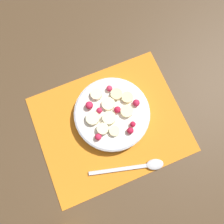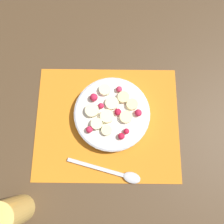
% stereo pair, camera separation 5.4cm
% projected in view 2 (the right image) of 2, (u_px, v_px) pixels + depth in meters
% --- Properties ---
extents(ground_plane, '(3.00, 3.00, 0.00)m').
position_uv_depth(ground_plane, '(107.00, 123.00, 0.58)').
color(ground_plane, '#4C3823').
extents(placemat, '(0.38, 0.30, 0.01)m').
position_uv_depth(placemat, '(107.00, 123.00, 0.58)').
color(placemat, orange).
rests_on(placemat, ground_plane).
extents(fruit_bowl, '(0.19, 0.19, 0.05)m').
position_uv_depth(fruit_bowl, '(112.00, 114.00, 0.56)').
color(fruit_bowl, silver).
rests_on(fruit_bowl, placemat).
extents(spoon, '(0.19, 0.07, 0.01)m').
position_uv_depth(spoon, '(118.00, 174.00, 0.54)').
color(spoon, silver).
rests_on(spoon, placemat).
extents(drinking_glass, '(0.07, 0.07, 0.12)m').
position_uv_depth(drinking_glass, '(11.00, 213.00, 0.47)').
color(drinking_glass, '#F4CC66').
rests_on(drinking_glass, ground_plane).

